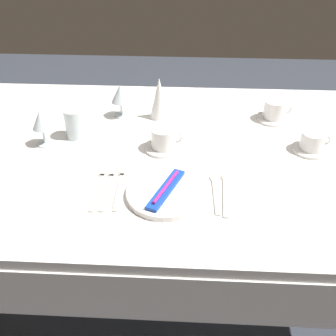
% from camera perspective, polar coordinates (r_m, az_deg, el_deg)
% --- Properties ---
extents(ground_plane, '(6.00, 6.00, 0.00)m').
position_cam_1_polar(ground_plane, '(1.98, 1.28, -15.86)').
color(ground_plane, '#383D47').
extents(dining_table, '(1.80, 1.11, 0.74)m').
position_cam_1_polar(dining_table, '(1.52, 1.60, -0.08)').
color(dining_table, white).
rests_on(dining_table, ground).
extents(dinner_plate, '(0.25, 0.25, 0.02)m').
position_cam_1_polar(dinner_plate, '(1.26, -0.29, -3.55)').
color(dinner_plate, white).
rests_on(dinner_plate, dining_table).
extents(toothbrush_package, '(0.11, 0.21, 0.02)m').
position_cam_1_polar(toothbrush_package, '(1.25, -0.29, -2.95)').
color(toothbrush_package, blue).
rests_on(toothbrush_package, dinner_plate).
extents(fork_outer, '(0.02, 0.22, 0.00)m').
position_cam_1_polar(fork_outer, '(1.30, -6.80, -2.58)').
color(fork_outer, beige).
rests_on(fork_outer, dining_table).
extents(fork_inner, '(0.02, 0.22, 0.00)m').
position_cam_1_polar(fork_inner, '(1.31, -8.38, -2.65)').
color(fork_inner, beige).
rests_on(fork_inner, dining_table).
extents(fork_salad, '(0.02, 0.22, 0.00)m').
position_cam_1_polar(fork_salad, '(1.31, -9.68, -2.63)').
color(fork_salad, beige).
rests_on(fork_salad, dining_table).
extents(spoon_soup, '(0.03, 0.21, 0.01)m').
position_cam_1_polar(spoon_soup, '(1.30, 6.55, -2.84)').
color(spoon_soup, beige).
rests_on(spoon_soup, dining_table).
extents(spoon_dessert, '(0.03, 0.22, 0.01)m').
position_cam_1_polar(spoon_dessert, '(1.30, 7.98, -2.89)').
color(spoon_dessert, beige).
rests_on(spoon_dessert, dining_table).
extents(saucer_left, '(0.13, 0.13, 0.01)m').
position_cam_1_polar(saucer_left, '(1.56, 19.27, 2.50)').
color(saucer_left, white).
rests_on(saucer_left, dining_table).
extents(coffee_cup_left, '(0.11, 0.08, 0.06)m').
position_cam_1_polar(coffee_cup_left, '(1.54, 19.59, 3.65)').
color(coffee_cup_left, white).
rests_on(coffee_cup_left, saucer_left).
extents(saucer_right, '(0.14, 0.14, 0.01)m').
position_cam_1_polar(saucer_right, '(1.48, -0.65, 2.87)').
color(saucer_right, white).
rests_on(saucer_right, dining_table).
extents(coffee_cup_right, '(0.11, 0.09, 0.07)m').
position_cam_1_polar(coffee_cup_right, '(1.46, -0.59, 4.25)').
color(coffee_cup_right, white).
rests_on(coffee_cup_right, saucer_right).
extents(saucer_far, '(0.14, 0.14, 0.01)m').
position_cam_1_polar(saucer_far, '(1.73, 14.49, 6.74)').
color(saucer_far, white).
rests_on(saucer_far, dining_table).
extents(coffee_cup_far, '(0.11, 0.09, 0.07)m').
position_cam_1_polar(coffee_cup_far, '(1.71, 14.75, 7.96)').
color(coffee_cup_far, white).
rests_on(coffee_cup_far, saucer_far).
extents(wine_glass_centre, '(0.07, 0.07, 0.14)m').
position_cam_1_polar(wine_glass_centre, '(1.53, -17.33, 6.23)').
color(wine_glass_centre, silver).
rests_on(wine_glass_centre, dining_table).
extents(wine_glass_left, '(0.08, 0.08, 0.14)m').
position_cam_1_polar(wine_glass_left, '(1.67, -6.66, 10.13)').
color(wine_glass_left, silver).
rests_on(wine_glass_left, dining_table).
extents(drink_tumbler, '(0.07, 0.07, 0.11)m').
position_cam_1_polar(drink_tumbler, '(1.57, -12.88, 5.89)').
color(drink_tumbler, silver).
rests_on(drink_tumbler, dining_table).
extents(napkin_folded, '(0.08, 0.08, 0.17)m').
position_cam_1_polar(napkin_folded, '(1.65, -1.21, 9.74)').
color(napkin_folded, white).
rests_on(napkin_folded, dining_table).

